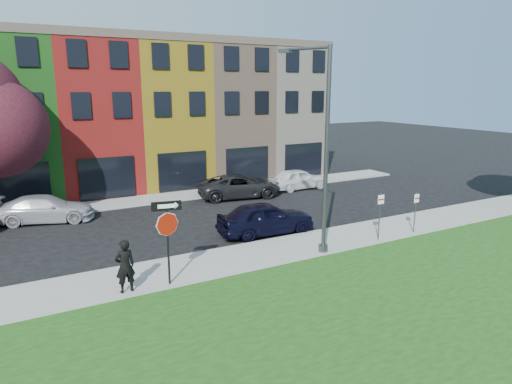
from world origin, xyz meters
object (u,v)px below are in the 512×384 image
stop_sign (167,226)px  sedan_near (266,218)px  street_lamp (322,152)px  man (125,266)px

stop_sign → sedan_near: (6.11, 3.62, -1.51)m
street_lamp → stop_sign: bearing=156.7°
stop_sign → man: size_ratio=1.63×
man → sedan_near: 8.42m
man → street_lamp: size_ratio=0.22×
sedan_near → stop_sign: bearing=124.5°
sedan_near → street_lamp: street_lamp is taller
stop_sign → sedan_near: size_ratio=0.63×
stop_sign → street_lamp: (6.83, 0.20, 2.13)m
man → sedan_near: man is taller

